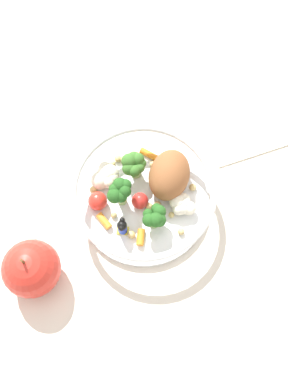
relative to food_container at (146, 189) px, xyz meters
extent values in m
plane|color=silver|center=(0.01, 0.01, -0.03)|extent=(2.40, 2.40, 0.00)
cylinder|color=white|center=(0.01, 0.00, -0.03)|extent=(0.20, 0.20, 0.01)
torus|color=white|center=(0.01, 0.00, 0.03)|extent=(0.21, 0.21, 0.01)
ellipsoid|color=brown|center=(-0.04, 0.01, 0.01)|extent=(0.10, 0.10, 0.06)
cylinder|color=#7FAD5B|center=(0.02, 0.04, -0.01)|extent=(0.02, 0.02, 0.02)
sphere|color=#23561E|center=(0.03, 0.04, 0.01)|extent=(0.02, 0.02, 0.02)
sphere|color=#23561E|center=(0.02, 0.05, 0.01)|extent=(0.02, 0.02, 0.02)
sphere|color=#23561E|center=(0.02, 0.05, 0.01)|extent=(0.02, 0.02, 0.02)
sphere|color=#23561E|center=(0.01, 0.04, 0.01)|extent=(0.02, 0.02, 0.02)
sphere|color=#23561E|center=(0.01, 0.04, 0.01)|extent=(0.02, 0.02, 0.02)
sphere|color=#23561E|center=(0.02, 0.03, 0.01)|extent=(0.02, 0.02, 0.02)
cylinder|color=#8EB766|center=(0.04, -0.01, -0.01)|extent=(0.01, 0.01, 0.03)
sphere|color=#23561E|center=(0.05, -0.01, 0.02)|extent=(0.02, 0.02, 0.02)
sphere|color=#23561E|center=(0.04, -0.01, 0.02)|extent=(0.02, 0.02, 0.02)
sphere|color=#23561E|center=(0.03, -0.01, 0.02)|extent=(0.02, 0.02, 0.02)
sphere|color=#23561E|center=(0.03, -0.02, 0.02)|extent=(0.02, 0.02, 0.02)
sphere|color=#23561E|center=(0.03, -0.02, 0.02)|extent=(0.02, 0.02, 0.02)
sphere|color=#23561E|center=(0.04, -0.02, 0.02)|extent=(0.02, 0.02, 0.02)
cylinder|color=#8EB766|center=(-0.01, -0.04, -0.01)|extent=(0.02, 0.02, 0.02)
sphere|color=#386B28|center=(0.00, -0.04, 0.01)|extent=(0.02, 0.02, 0.02)
sphere|color=#386B28|center=(0.00, -0.03, 0.01)|extent=(0.02, 0.02, 0.02)
sphere|color=#386B28|center=(-0.01, -0.03, 0.01)|extent=(0.02, 0.02, 0.02)
sphere|color=#386B28|center=(-0.02, -0.03, 0.01)|extent=(0.02, 0.02, 0.02)
sphere|color=#386B28|center=(-0.02, -0.04, 0.02)|extent=(0.02, 0.02, 0.02)
sphere|color=#386B28|center=(-0.01, -0.05, 0.02)|extent=(0.02, 0.02, 0.02)
sphere|color=#386B28|center=(0.00, -0.05, 0.02)|extent=(0.02, 0.02, 0.02)
sphere|color=silver|center=(-0.02, 0.05, -0.01)|extent=(0.02, 0.02, 0.02)
sphere|color=silver|center=(-0.03, 0.06, -0.01)|extent=(0.02, 0.02, 0.02)
sphere|color=silver|center=(-0.03, 0.06, -0.01)|extent=(0.02, 0.02, 0.02)
sphere|color=silver|center=(-0.03, 0.05, -0.01)|extent=(0.02, 0.02, 0.02)
sphere|color=silver|center=(-0.03, 0.05, -0.01)|extent=(0.03, 0.03, 0.03)
sphere|color=silver|center=(-0.02, 0.04, 0.00)|extent=(0.02, 0.02, 0.02)
sphere|color=silver|center=(0.04, -0.06, -0.01)|extent=(0.03, 0.03, 0.03)
sphere|color=silver|center=(0.03, -0.05, -0.01)|extent=(0.02, 0.02, 0.02)
sphere|color=silver|center=(0.03, -0.05, -0.01)|extent=(0.02, 0.02, 0.02)
sphere|color=silver|center=(0.03, -0.06, -0.01)|extent=(0.03, 0.03, 0.03)
sphere|color=silver|center=(0.03, -0.07, -0.01)|extent=(0.02, 0.02, 0.02)
sphere|color=silver|center=(0.03, -0.06, -0.01)|extent=(0.02, 0.02, 0.02)
cube|color=yellow|center=(0.06, 0.02, -0.02)|extent=(0.02, 0.02, 0.00)
cylinder|color=#1933B2|center=(0.06, 0.02, -0.01)|extent=(0.02, 0.02, 0.02)
sphere|color=black|center=(0.06, 0.02, 0.01)|extent=(0.01, 0.01, 0.01)
sphere|color=black|center=(0.07, 0.03, 0.01)|extent=(0.01, 0.01, 0.01)
sphere|color=black|center=(0.06, 0.02, 0.01)|extent=(0.01, 0.01, 0.01)
cylinder|color=orange|center=(-0.05, -0.05, -0.02)|extent=(0.02, 0.03, 0.01)
cylinder|color=orange|center=(0.05, 0.05, -0.02)|extent=(0.02, 0.03, 0.01)
cylinder|color=orange|center=(0.08, 0.00, -0.02)|extent=(0.01, 0.03, 0.01)
sphere|color=red|center=(0.07, -0.03, -0.01)|extent=(0.03, 0.03, 0.03)
sphere|color=red|center=(0.02, 0.01, -0.01)|extent=(0.03, 0.03, 0.03)
sphere|color=tan|center=(0.06, 0.04, -0.02)|extent=(0.01, 0.01, 0.01)
sphere|color=tan|center=(0.00, -0.07, -0.02)|extent=(0.01, 0.01, 0.01)
sphere|color=#D1B775|center=(-0.01, -0.07, -0.02)|extent=(0.01, 0.01, 0.01)
sphere|color=tan|center=(0.01, 0.02, -0.02)|extent=(0.01, 0.01, 0.01)
sphere|color=#D1B775|center=(0.01, -0.07, -0.02)|extent=(0.01, 0.01, 0.01)
sphere|color=#D1B775|center=(-0.06, 0.04, -0.02)|extent=(0.01, 0.01, 0.01)
sphere|color=tan|center=(0.00, 0.08, -0.02)|extent=(0.01, 0.01, 0.01)
sphere|color=tan|center=(-0.01, 0.05, -0.02)|extent=(0.01, 0.01, 0.01)
sphere|color=#D1B775|center=(-0.04, -0.03, -0.02)|extent=(0.01, 0.01, 0.01)
sphere|color=#D1B775|center=(0.00, 0.03, -0.02)|extent=(0.01, 0.01, 0.01)
sphere|color=#D1B775|center=(-0.03, -0.06, -0.02)|extent=(0.01, 0.01, 0.01)
sphere|color=tan|center=(0.06, 0.00, -0.02)|extent=(0.01, 0.01, 0.01)
sphere|color=tan|center=(0.06, -0.06, -0.02)|extent=(0.01, 0.01, 0.01)
sphere|color=red|center=(0.20, 0.00, 0.01)|extent=(0.08, 0.08, 0.08)
cylinder|color=brown|center=(0.20, 0.00, 0.05)|extent=(0.00, 0.00, 0.01)
cube|color=silver|center=(-0.21, 0.00, -0.03)|extent=(0.18, 0.15, 0.01)
camera|label=1|loc=(0.15, 0.18, 0.58)|focal=39.50mm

